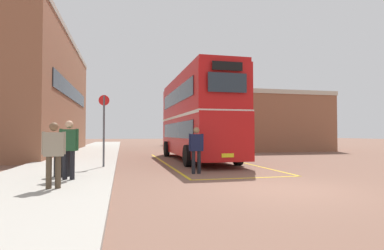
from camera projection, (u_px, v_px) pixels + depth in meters
name	position (u px, v px, depth m)	size (l,w,h in m)	color
ground_plane	(181.00, 154.00, 22.47)	(135.60, 135.60, 0.00)	brown
sidewalk_left	(92.00, 153.00, 23.36)	(4.00, 57.60, 0.14)	#A39E93
brick_building_left	(32.00, 95.00, 23.62)	(5.90, 18.97, 8.94)	brown
depot_building_right	(260.00, 123.00, 31.30)	(8.16, 12.82, 5.11)	brown
double_decker_bus	(196.00, 116.00, 17.54)	(2.80, 10.44, 4.75)	black
single_deck_bus	(183.00, 133.00, 36.37)	(3.52, 8.89, 3.02)	black
pedestrian_boarding	(196.00, 147.00, 11.63)	(0.59, 0.27, 1.76)	black
pedestrian_waiting_near	(69.00, 145.00, 9.22)	(0.57, 0.35, 1.77)	black
pedestrian_waiting_far	(54.00, 150.00, 7.72)	(0.56, 0.27, 1.66)	#473828
litter_bin	(62.00, 163.00, 9.89)	(0.55, 0.55, 0.88)	black
bus_stop_sign	(104.00, 124.00, 12.80)	(0.44, 0.10, 2.99)	#4C4C51
bay_marking_yellow	(205.00, 163.00, 15.61)	(4.19, 12.43, 0.01)	gold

